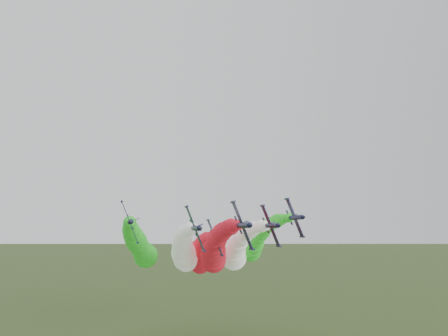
{
  "coord_description": "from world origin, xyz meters",
  "views": [
    {
      "loc": [
        -20.93,
        -92.01,
        38.91
      ],
      "look_at": [
        2.0,
        4.14,
        52.23
      ],
      "focal_mm": 35.0,
      "sensor_mm": 36.0,
      "label": 1
    }
  ],
  "objects_px": {
    "jet_lead": "(215,251)",
    "jet_outer_right": "(256,242)",
    "jet_inner_left": "(184,251)",
    "jet_inner_right": "(237,249)",
    "jet_outer_left": "(139,245)",
    "jet_trail": "(200,255)"
  },
  "relations": [
    {
      "from": "jet_lead",
      "to": "jet_outer_right",
      "type": "relative_size",
      "value": 1.0
    },
    {
      "from": "jet_inner_left",
      "to": "jet_lead",
      "type": "bearing_deg",
      "value": -47.24
    },
    {
      "from": "jet_inner_right",
      "to": "jet_outer_left",
      "type": "height_order",
      "value": "jet_outer_left"
    },
    {
      "from": "jet_lead",
      "to": "jet_trail",
      "type": "height_order",
      "value": "jet_lead"
    },
    {
      "from": "jet_lead",
      "to": "jet_outer_left",
      "type": "bearing_deg",
      "value": 140.43
    },
    {
      "from": "jet_inner_left",
      "to": "jet_trail",
      "type": "height_order",
      "value": "jet_inner_left"
    },
    {
      "from": "jet_inner_left",
      "to": "jet_outer_left",
      "type": "height_order",
      "value": "jet_outer_left"
    },
    {
      "from": "jet_lead",
      "to": "jet_inner_left",
      "type": "relative_size",
      "value": 1.0
    },
    {
      "from": "jet_trail",
      "to": "jet_outer_left",
      "type": "bearing_deg",
      "value": -151.22
    },
    {
      "from": "jet_lead",
      "to": "jet_outer_right",
      "type": "height_order",
      "value": "jet_outer_right"
    },
    {
      "from": "jet_inner_right",
      "to": "jet_trail",
      "type": "relative_size",
      "value": 1.0
    },
    {
      "from": "jet_inner_left",
      "to": "jet_inner_right",
      "type": "height_order",
      "value": "jet_inner_right"
    },
    {
      "from": "jet_inner_left",
      "to": "jet_outer_right",
      "type": "bearing_deg",
      "value": 17.76
    },
    {
      "from": "jet_inner_right",
      "to": "jet_outer_right",
      "type": "distance_m",
      "value": 8.61
    },
    {
      "from": "jet_inner_right",
      "to": "jet_outer_left",
      "type": "bearing_deg",
      "value": 172.2
    },
    {
      "from": "jet_lead",
      "to": "jet_outer_left",
      "type": "xyz_separation_m",
      "value": [
        -20.88,
        17.25,
        1.02
      ]
    },
    {
      "from": "jet_outer_right",
      "to": "jet_lead",
      "type": "bearing_deg",
      "value": -136.86
    },
    {
      "from": "jet_inner_right",
      "to": "jet_outer_right",
      "type": "height_order",
      "value": "jet_outer_right"
    },
    {
      "from": "jet_trail",
      "to": "jet_outer_right",
      "type": "bearing_deg",
      "value": -37.24
    },
    {
      "from": "jet_inner_left",
      "to": "jet_outer_right",
      "type": "height_order",
      "value": "jet_outer_right"
    },
    {
      "from": "jet_trail",
      "to": "jet_inner_right",
      "type": "bearing_deg",
      "value": -60.5
    },
    {
      "from": "jet_outer_left",
      "to": "jet_trail",
      "type": "xyz_separation_m",
      "value": [
        21.83,
        11.99,
        -3.97
      ]
    }
  ]
}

